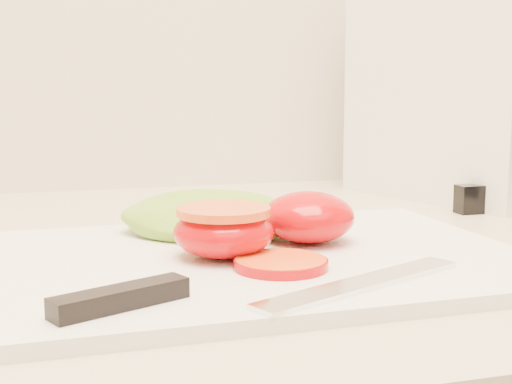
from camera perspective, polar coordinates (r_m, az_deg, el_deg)
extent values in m
cube|color=#BDB094|center=(0.69, 10.99, -4.07)|extent=(3.92, 0.65, 0.03)
cube|color=silver|center=(0.53, 0.30, -5.47)|extent=(0.40, 0.29, 0.01)
ellipsoid|color=#CF0000|center=(0.57, 4.21, -2.01)|extent=(0.07, 0.07, 0.04)
ellipsoid|color=#CF0000|center=(0.52, -2.60, -3.23)|extent=(0.07, 0.07, 0.04)
cylinder|color=red|center=(0.52, -2.61, -1.55)|extent=(0.07, 0.07, 0.01)
cylinder|color=orange|center=(0.49, 2.00, -5.74)|extent=(0.06, 0.06, 0.01)
ellipsoid|color=#83AF2E|center=(0.60, -3.54, -1.96)|extent=(0.18, 0.15, 0.03)
cube|color=silver|center=(0.46, 8.51, -7.23)|extent=(0.17, 0.09, 0.00)
cube|color=black|center=(0.41, -10.78, -8.30)|extent=(0.08, 0.05, 0.01)
cube|color=white|center=(0.91, 17.26, 9.25)|extent=(0.27, 0.30, 0.30)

